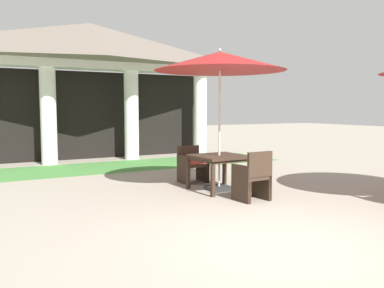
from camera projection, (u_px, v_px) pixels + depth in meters
name	position (u px, v px, depth m)	size (l,w,h in m)	color
ground_plane	(277.00, 241.00, 5.15)	(60.00, 60.00, 0.00)	#9E9384
background_pavilion	(90.00, 58.00, 12.53)	(8.98, 2.41, 4.27)	white
lawn_strip	(106.00, 167.00, 11.52)	(10.78, 2.33, 0.01)	#47843D
patio_table_mid_left	(219.00, 160.00, 8.25)	(1.03, 1.03, 0.72)	#38281E
patio_umbrella_mid_left	(220.00, 62.00, 8.08)	(2.64, 2.64, 2.86)	#2D2D2D
patio_chair_mid_left_south	(253.00, 178.00, 7.35)	(0.56, 0.53, 0.91)	#38281E
patio_chair_mid_left_north	(192.00, 165.00, 9.19)	(0.59, 0.51, 0.81)	#38281E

